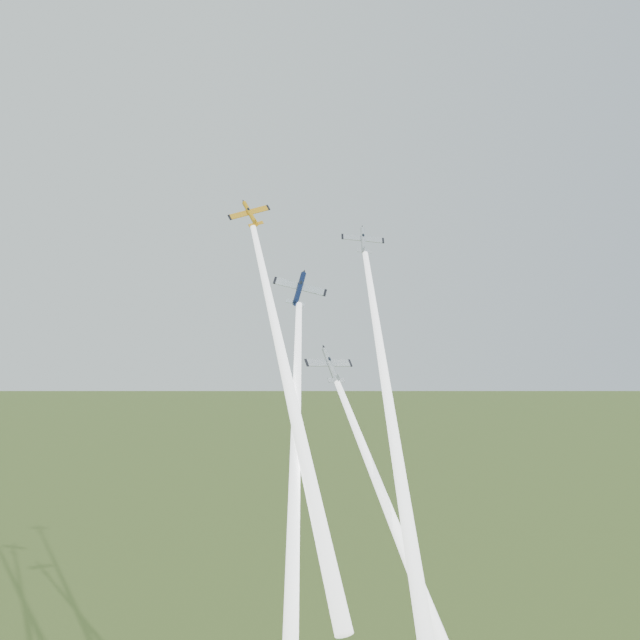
{
  "coord_description": "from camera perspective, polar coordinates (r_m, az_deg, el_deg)",
  "views": [
    {
      "loc": [
        -28.42,
        -127.88,
        92.47
      ],
      "look_at": [
        0.0,
        -6.0,
        92.0
      ],
      "focal_mm": 45.0,
      "sensor_mm": 36.0,
      "label": 1
    }
  ],
  "objects": [
    {
      "name": "plane_yellow",
      "position": [
        136.93,
        -4.99,
        7.54
      ],
      "size": [
        9.13,
        6.08,
        8.11
      ],
      "primitive_type": null,
      "rotation": [
        0.87,
        -0.29,
        0.1
      ],
      "color": "orange"
    },
    {
      "name": "smoke_trail_yellow",
      "position": [
        113.43,
        -2.11,
        -5.28
      ],
      "size": [
        6.71,
        45.11,
        53.2
      ],
      "primitive_type": null,
      "rotation": [
        -0.7,
        0.0,
        0.1
      ],
      "color": "white"
    },
    {
      "name": "plane_navy",
      "position": [
        127.34,
        -1.48,
        2.25
      ],
      "size": [
        11.01,
        7.99,
        9.3
      ],
      "primitive_type": null,
      "rotation": [
        0.87,
        0.24,
        -0.23
      ],
      "color": "#0D1839"
    },
    {
      "name": "smoke_trail_navy",
      "position": [
        105.3,
        -1.88,
        -13.75
      ],
      "size": [
        13.23,
        47.04,
        56.43
      ],
      "primitive_type": null,
      "rotation": [
        -0.7,
        0.0,
        -0.23
      ],
      "color": "white"
    },
    {
      "name": "plane_silver_right",
      "position": [
        139.92,
        3.09,
        5.7
      ],
      "size": [
        8.55,
        6.47,
        7.15
      ],
      "primitive_type": null,
      "rotation": [
        0.87,
        0.09,
        -0.11
      ],
      "color": "#B4BAC3"
    },
    {
      "name": "smoke_trail_silver_right",
      "position": [
        115.57,
        5.28,
        -8.23
      ],
      "size": [
        7.58,
        48.46,
        57.26
      ],
      "primitive_type": null,
      "rotation": [
        -0.7,
        0.0,
        -0.11
      ],
      "color": "white"
    },
    {
      "name": "plane_silver_low",
      "position": [
        126.37,
        0.74,
        -3.23
      ],
      "size": [
        9.55,
        8.41,
        7.45
      ],
      "primitive_type": null,
      "rotation": [
        0.87,
        0.03,
        0.28
      ],
      "color": "#A5ACB2"
    },
    {
      "name": "smoke_trail_silver_low",
      "position": [
        113.92,
        5.85,
        -15.53
      ],
      "size": [
        12.39,
        35.92,
        43.21
      ],
      "primitive_type": null,
      "rotation": [
        -0.7,
        0.0,
        0.28
      ],
      "color": "white"
    }
  ]
}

